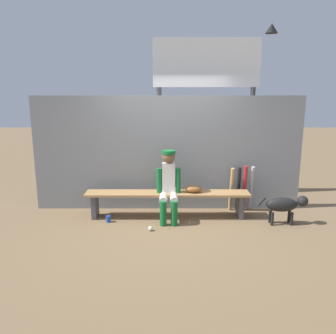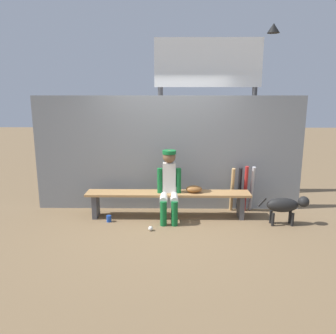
{
  "view_description": "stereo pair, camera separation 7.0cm",
  "coord_description": "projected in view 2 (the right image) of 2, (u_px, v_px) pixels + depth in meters",
  "views": [
    {
      "loc": [
        0.01,
        -5.63,
        2.17
      ],
      "look_at": [
        0.0,
        0.0,
        0.91
      ],
      "focal_mm": 36.24,
      "sensor_mm": 36.0,
      "label": 1
    },
    {
      "loc": [
        0.08,
        -5.63,
        2.17
      ],
      "look_at": [
        0.0,
        0.0,
        0.91
      ],
      "focal_mm": 36.24,
      "sensor_mm": 36.0,
      "label": 2
    }
  ],
  "objects": [
    {
      "name": "baseball",
      "position": [
        151.0,
        228.0,
        5.38
      ],
      "size": [
        0.07,
        0.07,
        0.07
      ],
      "primitive_type": "sphere",
      "color": "white",
      "rests_on": "ground_plane"
    },
    {
      "name": "ground_plane",
      "position": [
        168.0,
        217.0,
        5.97
      ],
      "size": [
        30.0,
        30.0,
        0.0
      ],
      "primitive_type": "plane",
      "color": "brown"
    },
    {
      "name": "baseball_glove",
      "position": [
        194.0,
        189.0,
        5.85
      ],
      "size": [
        0.28,
        0.2,
        0.12
      ],
      "primitive_type": "ellipsoid",
      "color": "brown",
      "rests_on": "dugout_bench"
    },
    {
      "name": "bat_aluminum_black",
      "position": [
        239.0,
        189.0,
        6.21
      ],
      "size": [
        0.06,
        0.16,
        0.82
      ],
      "primitive_type": "cylinder",
      "rotation": [
        0.12,
        0.0,
        -0.0
      ],
      "color": "black",
      "rests_on": "ground_plane"
    },
    {
      "name": "chainlink_fence",
      "position": [
        168.0,
        154.0,
        6.19
      ],
      "size": [
        4.89,
        0.03,
        2.1
      ],
      "primitive_type": "cube",
      "color": "gray",
      "rests_on": "ground_plane"
    },
    {
      "name": "bat_wood_tan",
      "position": [
        232.0,
        190.0,
        6.17
      ],
      "size": [
        0.06,
        0.22,
        0.83
      ],
      "primitive_type": "cylinder",
      "rotation": [
        0.18,
        0.0,
        -0.0
      ],
      "color": "tan",
      "rests_on": "ground_plane"
    },
    {
      "name": "dugout_bench",
      "position": [
        168.0,
        197.0,
        5.89
      ],
      "size": [
        2.84,
        0.36,
        0.46
      ],
      "color": "#AD7F4C",
      "rests_on": "ground_plane"
    },
    {
      "name": "bat_aluminum_red",
      "position": [
        245.0,
        189.0,
        6.15
      ],
      "size": [
        0.07,
        0.19,
        0.87
      ],
      "primitive_type": "cylinder",
      "rotation": [
        0.15,
        0.0,
        -0.04
      ],
      "color": "#B22323",
      "rests_on": "ground_plane"
    },
    {
      "name": "cup_on_ground",
      "position": [
        109.0,
        219.0,
        5.75
      ],
      "size": [
        0.08,
        0.08,
        0.11
      ],
      "primitive_type": "cylinder",
      "color": "#1E47AD",
      "rests_on": "ground_plane"
    },
    {
      "name": "cup_on_bench",
      "position": [
        175.0,
        190.0,
        5.84
      ],
      "size": [
        0.08,
        0.08,
        0.11
      ],
      "primitive_type": "cylinder",
      "color": "silver",
      "rests_on": "dugout_bench"
    },
    {
      "name": "scoreboard",
      "position": [
        211.0,
        78.0,
        6.79
      ],
      "size": [
        2.42,
        0.27,
        3.44
      ],
      "color": "#3F3F42",
      "rests_on": "ground_plane"
    },
    {
      "name": "dog",
      "position": [
        286.0,
        205.0,
        5.57
      ],
      "size": [
        0.84,
        0.2,
        0.49
      ],
      "color": "black",
      "rests_on": "ground_plane"
    },
    {
      "name": "player_seated",
      "position": [
        169.0,
        183.0,
        5.73
      ],
      "size": [
        0.41,
        0.55,
        1.2
      ],
      "color": "silver",
      "rests_on": "ground_plane"
    },
    {
      "name": "bat_aluminum_silver",
      "position": [
        252.0,
        189.0,
        6.18
      ],
      "size": [
        0.07,
        0.22,
        0.86
      ],
      "primitive_type": "cylinder",
      "rotation": [
        0.19,
        0.0,
        0.02
      ],
      "color": "#B7B7BC",
      "rests_on": "ground_plane"
    }
  ]
}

